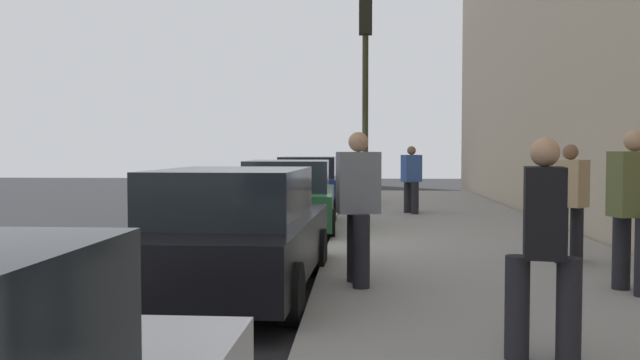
% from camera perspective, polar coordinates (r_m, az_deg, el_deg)
% --- Properties ---
extents(ground_plane, '(56.00, 56.00, 0.00)m').
position_cam_1_polar(ground_plane, '(12.57, -3.73, -5.39)').
color(ground_plane, black).
extents(sidewalk, '(28.00, 4.60, 0.15)m').
position_cam_1_polar(sidewalk, '(12.58, 11.41, -5.08)').
color(sidewalk, gray).
rests_on(sidewalk, ground).
extents(lane_stripe_centre, '(28.00, 0.14, 0.01)m').
position_cam_1_polar(lane_stripe_centre, '(13.35, -17.55, -5.02)').
color(lane_stripe_centre, gold).
rests_on(lane_stripe_centre, ground).
extents(snow_bank_curb, '(7.63, 0.56, 0.22)m').
position_cam_1_polar(snow_bank_curb, '(17.04, 0.53, -2.91)').
color(snow_bank_curb, white).
rests_on(snow_bank_curb, ground).
extents(parked_car_black, '(4.62, 2.01, 1.51)m').
position_cam_1_polar(parked_car_black, '(8.22, -7.02, -4.32)').
color(parked_car_black, black).
rests_on(parked_car_black, ground).
extents(parked_car_green, '(4.27, 2.00, 1.51)m').
position_cam_1_polar(parked_car_green, '(13.98, -2.60, -1.46)').
color(parked_car_green, black).
rests_on(parked_car_green, ground).
extents(parked_car_navy, '(4.35, 1.94, 1.51)m').
position_cam_1_polar(parked_car_navy, '(20.40, -0.87, -0.17)').
color(parked_car_navy, black).
rests_on(parked_car_navy, ground).
extents(pedestrian_olive_coat, '(0.58, 0.55, 1.80)m').
position_cam_1_polar(pedestrian_olive_coat, '(8.34, 24.54, -2.00)').
color(pedestrian_olive_coat, black).
rests_on(pedestrian_olive_coat, sidewalk).
extents(pedestrian_tan_coat, '(0.53, 0.50, 1.66)m').
position_cam_1_polar(pedestrian_tan_coat, '(10.30, 19.98, -1.51)').
color(pedestrian_tan_coat, black).
rests_on(pedestrian_tan_coat, sidewalk).
extents(pedestrian_grey_coat, '(0.58, 0.53, 1.79)m').
position_cam_1_polar(pedestrian_grey_coat, '(8.06, 3.19, -1.96)').
color(pedestrian_grey_coat, black).
rests_on(pedestrian_grey_coat, sidewalk).
extents(pedestrian_blue_coat, '(0.51, 0.53, 1.66)m').
position_cam_1_polar(pedestrian_blue_coat, '(17.09, 7.58, 0.20)').
color(pedestrian_blue_coat, black).
rests_on(pedestrian_blue_coat, sidewalk).
extents(pedestrian_black_coat, '(0.50, 0.55, 1.68)m').
position_cam_1_polar(pedestrian_black_coat, '(5.41, 18.05, -4.96)').
color(pedestrian_black_coat, black).
rests_on(pedestrian_black_coat, sidewalk).
extents(traffic_light_pole, '(0.35, 0.26, 4.57)m').
position_cam_1_polar(traffic_light_pole, '(13.89, 3.78, 8.70)').
color(traffic_light_pole, '#2D2D19').
rests_on(traffic_light_pole, sidewalk).
extents(rolling_suitcase, '(0.34, 0.22, 0.92)m').
position_cam_1_polar(rolling_suitcase, '(17.51, 7.56, -1.72)').
color(rolling_suitcase, '#471E19').
rests_on(rolling_suitcase, sidewalk).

